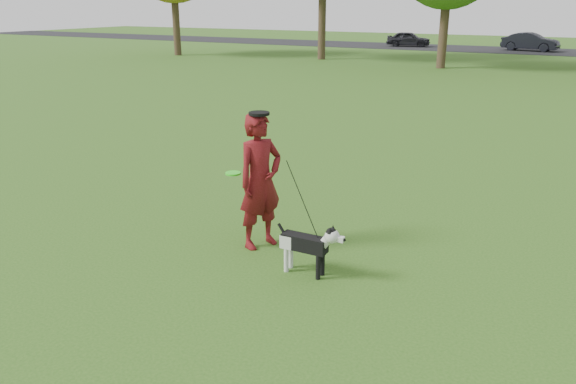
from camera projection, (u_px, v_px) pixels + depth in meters
The scene contains 7 objects.
ground at pixel (290, 256), 8.16m from camera, with size 120.00×120.00×0.00m, color #285116.
road at pixel (542, 51), 41.58m from camera, with size 120.00×7.00×0.02m, color black.
man at pixel (260, 181), 8.23m from camera, with size 0.74×0.49×2.03m, color #510E0B.
dog at pixel (310, 243), 7.48m from camera, with size 1.01×0.20×0.76m.
car_left at pixel (409, 39), 45.91m from camera, with size 1.41×3.50×1.19m, color black.
car_mid at pixel (530, 42), 41.75m from camera, with size 1.39×4.00×1.32m, color black.
man_held_items at pixel (302, 199), 7.62m from camera, with size 1.71×0.69×1.53m.
Camera 1 is at (3.47, -6.57, 3.52)m, focal length 35.00 mm.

